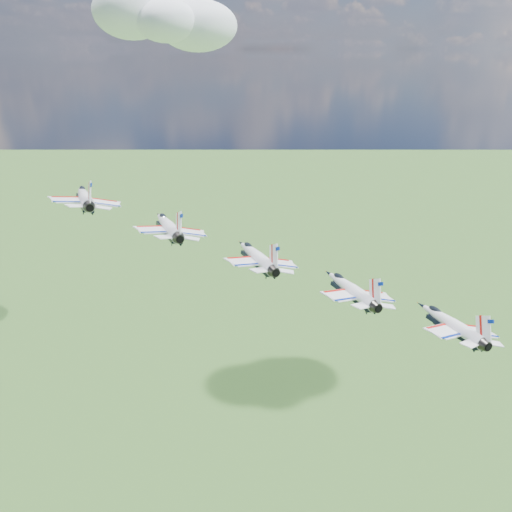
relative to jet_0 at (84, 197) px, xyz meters
name	(u,v)px	position (x,y,z in m)	size (l,w,h in m)	color
cloud_far	(169,15)	(83.02, 220.95, 35.48)	(57.83, 45.43, 22.72)	white
jet_0	(84,197)	(0.00, 0.00, 0.00)	(8.96, 13.27, 3.96)	white
jet_1	(168,225)	(9.21, -8.29, -3.09)	(8.96, 13.27, 3.96)	white
jet_2	(256,256)	(18.42, -16.59, -6.18)	(8.96, 13.27, 3.96)	white
jet_3	(350,288)	(27.62, -24.88, -9.26)	(8.96, 13.27, 3.96)	white
jet_4	(450,323)	(36.83, -33.18, -12.35)	(8.96, 13.27, 3.96)	white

